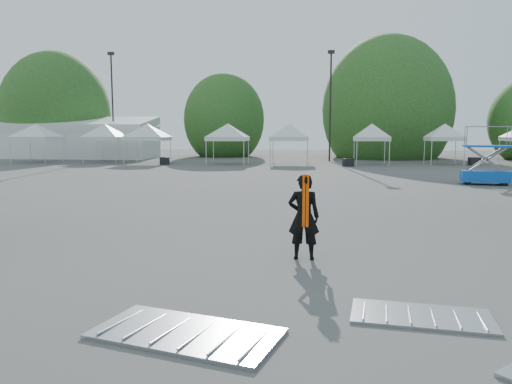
# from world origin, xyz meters

# --- Properties ---
(ground) EXTENTS (120.00, 120.00, 0.00)m
(ground) POSITION_xyz_m (0.00, 0.00, 0.00)
(ground) COLOR #474442
(ground) RESTS_ON ground
(marquee) EXTENTS (15.00, 6.25, 4.23)m
(marquee) POSITION_xyz_m (-22.00, 35.00, 1.97)
(marquee) COLOR silver
(marquee) RESTS_ON ground
(light_pole_west) EXTENTS (0.60, 0.25, 10.30)m
(light_pole_west) POSITION_xyz_m (-18.00, 34.00, 5.77)
(light_pole_west) COLOR black
(light_pole_west) RESTS_ON ground
(light_pole_east) EXTENTS (0.60, 0.25, 9.80)m
(light_pole_east) POSITION_xyz_m (3.00, 32.00, 5.52)
(light_pole_east) COLOR black
(light_pole_east) RESTS_ON ground
(tree_far_w) EXTENTS (4.80, 4.80, 7.30)m
(tree_far_w) POSITION_xyz_m (-26.00, 38.00, 4.54)
(tree_far_w) COLOR #382314
(tree_far_w) RESTS_ON ground
(tree_mid_w) EXTENTS (4.16, 4.16, 6.33)m
(tree_mid_w) POSITION_xyz_m (-8.00, 40.00, 3.93)
(tree_mid_w) COLOR #382314
(tree_mid_w) RESTS_ON ground
(tree_mid_e) EXTENTS (5.12, 5.12, 7.79)m
(tree_mid_e) POSITION_xyz_m (9.00, 39.00, 4.84)
(tree_mid_e) COLOR #382314
(tree_mid_e) RESTS_ON ground
(tent_a) EXTENTS (4.65, 4.65, 3.88)m
(tent_a) POSITION_xyz_m (-22.35, 27.61, 3.06)
(tent_a) COLOR silver
(tent_a) RESTS_ON ground
(tent_b) EXTENTS (4.40, 4.40, 3.88)m
(tent_b) POSITION_xyz_m (-16.73, 28.96, 3.06)
(tent_b) COLOR silver
(tent_b) RESTS_ON ground
(tent_c) EXTENTS (4.67, 4.67, 3.88)m
(tent_c) POSITION_xyz_m (-12.41, 27.53, 3.06)
(tent_c) COLOR silver
(tent_c) RESTS_ON ground
(tent_d) EXTENTS (4.58, 4.58, 3.88)m
(tent_d) POSITION_xyz_m (-5.47, 27.13, 3.06)
(tent_d) COLOR silver
(tent_d) RESTS_ON ground
(tent_e) EXTENTS (4.48, 4.48, 3.88)m
(tent_e) POSITION_xyz_m (-0.46, 28.11, 3.06)
(tent_e) COLOR silver
(tent_e) RESTS_ON ground
(tent_f) EXTENTS (3.85, 3.85, 3.88)m
(tent_f) POSITION_xyz_m (6.21, 27.90, 3.06)
(tent_f) COLOR silver
(tent_f) RESTS_ON ground
(tent_g) EXTENTS (3.88, 3.88, 3.88)m
(tent_g) POSITION_xyz_m (12.17, 28.86, 3.06)
(tent_g) COLOR silver
(tent_g) RESTS_ON ground
(man) EXTENTS (0.68, 0.45, 1.84)m
(man) POSITION_xyz_m (1.15, -3.03, 0.92)
(man) COLOR black
(man) RESTS_ON ground
(scissor_lift) EXTENTS (2.47, 1.55, 2.97)m
(scissor_lift) POSITION_xyz_m (10.19, 13.02, 1.50)
(scissor_lift) COLOR #0D4CB0
(scissor_lift) RESTS_ON ground
(barrier_left) EXTENTS (2.73, 1.87, 0.08)m
(barrier_left) POSITION_xyz_m (-0.36, -7.26, 0.04)
(barrier_left) COLOR #9FA2A7
(barrier_left) RESTS_ON ground
(barrier_mid) EXTENTS (2.13, 1.27, 0.06)m
(barrier_mid) POSITION_xyz_m (2.93, -6.25, 0.03)
(barrier_mid) COLOR #9FA2A7
(barrier_mid) RESTS_ON ground
(crate_west) EXTENTS (0.89, 0.76, 0.60)m
(crate_west) POSITION_xyz_m (-10.50, 25.95, 0.30)
(crate_west) COLOR black
(crate_west) RESTS_ON ground
(crate_mid) EXTENTS (0.89, 0.76, 0.61)m
(crate_mid) POSITION_xyz_m (4.21, 25.63, 0.30)
(crate_mid) COLOR black
(crate_mid) RESTS_ON ground
(crate_east) EXTENTS (0.87, 0.71, 0.63)m
(crate_east) POSITION_xyz_m (14.33, 27.95, 0.32)
(crate_east) COLOR black
(crate_east) RESTS_ON ground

